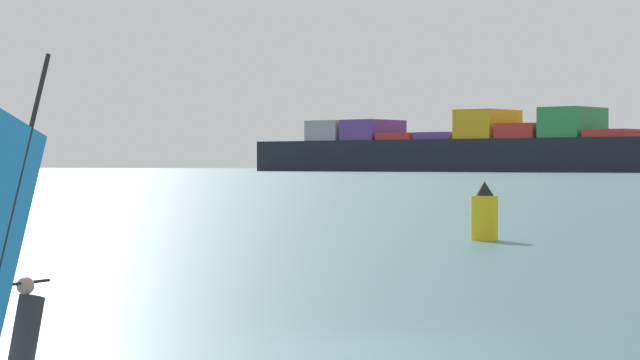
% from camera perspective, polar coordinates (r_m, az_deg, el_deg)
% --- Properties ---
extents(ground_plane, '(4000.00, 4000.00, 0.00)m').
position_cam_1_polar(ground_plane, '(20.03, 2.17, -6.97)').
color(ground_plane, '#386066').
extents(windsurfer, '(1.99, 3.94, 4.22)m').
position_cam_1_polar(windsurfer, '(17.02, -12.76, -4.92)').
color(windsurfer, white).
rests_on(windsurfer, ground_plane).
extents(cargo_ship, '(193.59, 147.18, 34.98)m').
position_cam_1_polar(cargo_ship, '(496.01, 7.92, 1.31)').
color(cargo_ship, black).
rests_on(cargo_ship, ground_plane).
extents(channel_buoy, '(0.95, 0.95, 2.06)m').
position_cam_1_polar(channel_buoy, '(49.28, 6.70, -1.38)').
color(channel_buoy, yellow).
rests_on(channel_buoy, ground_plane).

